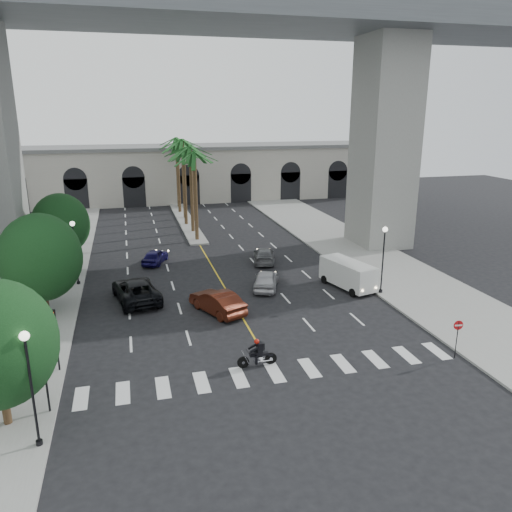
{
  "coord_description": "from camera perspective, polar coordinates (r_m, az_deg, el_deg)",
  "views": [
    {
      "loc": [
        -7.1,
        -24.65,
        13.66
      ],
      "look_at": [
        0.9,
        6.0,
        4.42
      ],
      "focal_mm": 35.0,
      "sensor_mm": 36.0,
      "label": 1
    }
  ],
  "objects": [
    {
      "name": "car_e",
      "position": [
        47.13,
        -11.47,
        -0.06
      ],
      "size": [
        2.95,
        4.27,
        1.35
      ],
      "primitive_type": "imported",
      "rotation": [
        0.0,
        0.0,
        2.76
      ],
      "color": "#140F48",
      "rests_on": "ground"
    },
    {
      "name": "palm_e",
      "position": [
        69.15,
        -9.0,
        12.37
      ],
      "size": [
        3.2,
        3.2,
        10.4
      ],
      "color": "#47331E",
      "rests_on": "ground"
    },
    {
      "name": "car_d",
      "position": [
        46.6,
        0.91,
        0.09
      ],
      "size": [
        3.01,
        5.02,
        1.36
      ],
      "primitive_type": "imported",
      "rotation": [
        0.0,
        0.0,
        2.89
      ],
      "color": "#5A5B5F",
      "rests_on": "ground"
    },
    {
      "name": "palm_c",
      "position": [
        61.23,
        -8.29,
        11.66
      ],
      "size": [
        3.2,
        3.2,
        10.1
      ],
      "color": "#47331E",
      "rests_on": "ground"
    },
    {
      "name": "lamp_post_right",
      "position": [
        38.95,
        14.35,
        0.2
      ],
      "size": [
        0.4,
        0.4,
        5.35
      ],
      "color": "black",
      "rests_on": "ground"
    },
    {
      "name": "cargo_van",
      "position": [
        40.34,
        10.48,
        -1.99
      ],
      "size": [
        3.1,
        5.41,
        2.17
      ],
      "rotation": [
        0.0,
        0.0,
        0.25
      ],
      "color": "silver",
      "rests_on": "ground"
    },
    {
      "name": "sidewalk_right",
      "position": [
        47.38,
        13.88,
        -0.88
      ],
      "size": [
        8.0,
        100.0,
        0.15
      ],
      "primitive_type": "cube",
      "color": "gray",
      "rests_on": "ground"
    },
    {
      "name": "street_tree_mid",
      "position": [
        36.4,
        -23.41,
        -0.15
      ],
      "size": [
        5.44,
        5.44,
        7.21
      ],
      "color": "#382616",
      "rests_on": "ground"
    },
    {
      "name": "traffic_signal_far",
      "position": [
        28.74,
        -22.01,
        -7.83
      ],
      "size": [
        0.25,
        0.18,
        3.65
      ],
      "color": "black",
      "rests_on": "ground"
    },
    {
      "name": "street_tree_far",
      "position": [
        48.02,
        -21.4,
        3.41
      ],
      "size": [
        5.04,
        5.04,
        6.68
      ],
      "color": "#382616",
      "rests_on": "ground"
    },
    {
      "name": "ground",
      "position": [
        29.06,
        1.29,
        -11.77
      ],
      "size": [
        140.0,
        140.0,
        0.0
      ],
      "primitive_type": "plane",
      "color": "black",
      "rests_on": "ground"
    },
    {
      "name": "palm_d",
      "position": [
        65.18,
        -8.42,
        12.57
      ],
      "size": [
        3.2,
        3.2,
        10.9
      ],
      "color": "#47331E",
      "rests_on": "ground"
    },
    {
      "name": "pedestrian_a",
      "position": [
        33.76,
        -23.97,
        -7.26
      ],
      "size": [
        0.73,
        0.64,
        1.69
      ],
      "primitive_type": "imported",
      "rotation": [
        0.0,
        0.0,
        0.48
      ],
      "color": "black",
      "rests_on": "sidewalk_left"
    },
    {
      "name": "palm_f",
      "position": [
        73.14,
        -9.11,
        12.78
      ],
      "size": [
        3.2,
        3.2,
        10.7
      ],
      "color": "#47331E",
      "rests_on": "ground"
    },
    {
      "name": "sidewalk_left",
      "position": [
        42.65,
        -24.52,
        -3.84
      ],
      "size": [
        8.0,
        100.0,
        0.15
      ],
      "primitive_type": "cube",
      "color": "gray",
      "rests_on": "ground"
    },
    {
      "name": "palm_b",
      "position": [
        57.27,
        -7.53,
        11.84
      ],
      "size": [
        3.2,
        3.2,
        10.6
      ],
      "color": "#47331E",
      "rests_on": "ground"
    },
    {
      "name": "traffic_signal_near",
      "position": [
        25.15,
        -23.07,
        -11.46
      ],
      "size": [
        0.25,
        0.18,
        3.65
      ],
      "color": "black",
      "rests_on": "ground"
    },
    {
      "name": "pier_building",
      "position": [
        80.52,
        -9.6,
        9.34
      ],
      "size": [
        71.0,
        10.5,
        8.5
      ],
      "color": "#B0AC9E",
      "rests_on": "ground"
    },
    {
      "name": "motorcycle_rider",
      "position": [
        28.12,
        0.26,
        -11.09
      ],
      "size": [
        2.27,
        0.61,
        1.63
      ],
      "rotation": [
        0.0,
        0.0,
        0.03
      ],
      "color": "black",
      "rests_on": "ground"
    },
    {
      "name": "car_a",
      "position": [
        39.71,
        1.16,
        -2.7
      ],
      "size": [
        3.21,
        4.77,
        1.51
      ],
      "primitive_type": "imported",
      "rotation": [
        0.0,
        0.0,
        2.79
      ],
      "color": "#ADADB1",
      "rests_on": "ground"
    },
    {
      "name": "car_b",
      "position": [
        35.14,
        -4.46,
        -5.23
      ],
      "size": [
        3.58,
        5.19,
        1.62
      ],
      "primitive_type": "imported",
      "rotation": [
        0.0,
        0.0,
        3.56
      ],
      "color": "#4D1B0F",
      "rests_on": "ground"
    },
    {
      "name": "bridge",
      "position": [
        48.07,
        -2.06,
        22.05
      ],
      "size": [
        75.0,
        13.0,
        26.0
      ],
      "color": "gray",
      "rests_on": "ground"
    },
    {
      "name": "lamp_post_left_near",
      "position": [
        22.66,
        -24.38,
        -12.75
      ],
      "size": [
        0.4,
        0.4,
        5.35
      ],
      "color": "black",
      "rests_on": "ground"
    },
    {
      "name": "car_c",
      "position": [
        38.17,
        -13.55,
        -3.82
      ],
      "size": [
        3.86,
        6.5,
        1.69
      ],
      "primitive_type": "imported",
      "rotation": [
        0.0,
        0.0,
        3.32
      ],
      "color": "black",
      "rests_on": "ground"
    },
    {
      "name": "do_not_enter_sign",
      "position": [
        30.73,
        22.06,
        -7.94
      ],
      "size": [
        0.57,
        0.11,
        2.32
      ],
      "rotation": [
        0.0,
        0.0,
        -0.15
      ],
      "color": "black",
      "rests_on": "ground"
    },
    {
      "name": "palm_a",
      "position": [
        53.32,
        -7.06,
        11.24
      ],
      "size": [
        3.2,
        3.2,
        10.3
      ],
      "color": "#47331E",
      "rests_on": "ground"
    },
    {
      "name": "pedestrian_b",
      "position": [
        33.12,
        -23.48,
        -7.72
      ],
      "size": [
        0.93,
        0.82,
        1.61
      ],
      "primitive_type": "imported",
      "rotation": [
        0.0,
        0.0,
        -0.31
      ],
      "color": "black",
      "rests_on": "sidewalk_left"
    },
    {
      "name": "lamp_post_left_far",
      "position": [
        42.19,
        -20.0,
        0.94
      ],
      "size": [
        0.4,
        0.4,
        5.35
      ],
      "color": "black",
      "rests_on": "ground"
    },
    {
      "name": "median",
      "position": [
        64.49,
        -8.0,
        3.97
      ],
      "size": [
        2.0,
        24.0,
        0.2
      ],
      "primitive_type": "cube",
      "color": "gray",
      "rests_on": "ground"
    }
  ]
}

